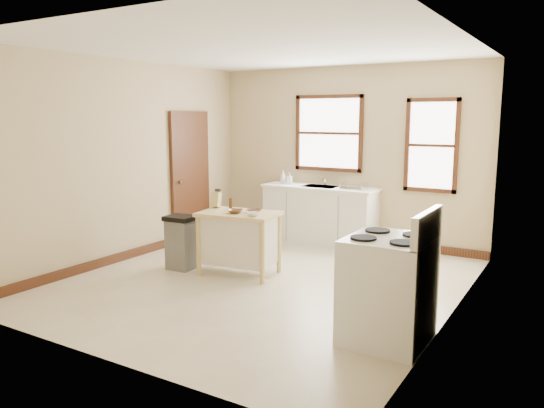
{
  "coord_description": "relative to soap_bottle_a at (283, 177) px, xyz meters",
  "views": [
    {
      "loc": [
        3.35,
        -5.36,
        2.03
      ],
      "look_at": [
        -0.12,
        0.4,
        0.91
      ],
      "focal_mm": 35.0,
      "sensor_mm": 36.0,
      "label": 1
    }
  ],
  "objects": [
    {
      "name": "wall_back",
      "position": [
        0.98,
        0.31,
        0.37
      ],
      "size": [
        4.5,
        0.04,
        2.8
      ],
      "primitive_type": "cube",
      "color": "tan",
      "rests_on": "ground"
    },
    {
      "name": "knife_block",
      "position": [
        0.08,
        -1.94,
        -0.12
      ],
      "size": [
        0.12,
        0.12,
        0.2
      ],
      "primitive_type": null,
      "rotation": [
        0.0,
        0.0,
        0.18
      ],
      "color": "tan",
      "rests_on": "kitchen_island"
    },
    {
      "name": "window_main",
      "position": [
        0.68,
        0.29,
        0.72
      ],
      "size": [
        1.17,
        0.06,
        1.22
      ],
      "primitive_type": null,
      "color": "black",
      "rests_on": "wall_back"
    },
    {
      "name": "baseboard_back",
      "position": [
        0.98,
        0.28,
        -0.97
      ],
      "size": [
        4.5,
        0.04,
        0.12
      ],
      "primitive_type": "cube",
      "color": "black",
      "rests_on": "ground"
    },
    {
      "name": "baseboard_left",
      "position": [
        -1.24,
        -2.19,
        -0.97
      ],
      "size": [
        0.04,
        5.0,
        0.12
      ],
      "primitive_type": "cube",
      "color": "black",
      "rests_on": "ground"
    },
    {
      "name": "bowl_c",
      "position": [
        0.84,
        -2.19,
        -0.19
      ],
      "size": [
        0.19,
        0.19,
        0.05
      ],
      "primitive_type": "imported",
      "rotation": [
        0.0,
        0.0,
        -0.29
      ],
      "color": "white",
      "rests_on": "kitchen_island"
    },
    {
      "name": "window_side",
      "position": [
        2.33,
        0.29,
        0.57
      ],
      "size": [
        0.77,
        0.06,
        1.37
      ],
      "primitive_type": null,
      "color": "black",
      "rests_on": "wall_back"
    },
    {
      "name": "ceiling",
      "position": [
        0.98,
        -2.19,
        1.77
      ],
      "size": [
        5.0,
        5.0,
        0.0
      ],
      "primitive_type": "plane",
      "rotation": [
        3.14,
        0.0,
        0.0
      ],
      "color": "white",
      "rests_on": "ground"
    },
    {
      "name": "wall_right",
      "position": [
        3.23,
        -2.19,
        0.37
      ],
      "size": [
        0.04,
        5.0,
        2.8
      ],
      "primitive_type": "cube",
      "color": "tan",
      "rests_on": "ground"
    },
    {
      "name": "dish_rack",
      "position": [
        1.27,
        -0.04,
        -0.06
      ],
      "size": [
        0.44,
        0.38,
        0.09
      ],
      "primitive_type": null,
      "rotation": [
        0.0,
        0.0,
        0.29
      ],
      "color": "silver",
      "rests_on": "sink_counter"
    },
    {
      "name": "soap_bottle_a",
      "position": [
        0.0,
        0.0,
        0.0
      ],
      "size": [
        0.11,
        0.11,
        0.22
      ],
      "primitive_type": "imported",
      "rotation": [
        0.0,
        0.0,
        0.42
      ],
      "color": "#B2B2B2",
      "rests_on": "sink_counter"
    },
    {
      "name": "kitchen_island",
      "position": [
        0.54,
        -2.07,
        -0.62
      ],
      "size": [
        1.07,
        0.76,
        0.81
      ],
      "primitive_type": null,
      "rotation": [
        0.0,
        0.0,
        0.14
      ],
      "color": "#CFBB79",
      "rests_on": "ground"
    },
    {
      "name": "bowl_a",
      "position": [
        0.54,
        -2.15,
        -0.19
      ],
      "size": [
        0.24,
        0.24,
        0.05
      ],
      "primitive_type": "imported",
      "rotation": [
        0.0,
        0.0,
        0.31
      ],
      "color": "brown",
      "rests_on": "kitchen_island"
    },
    {
      "name": "door_left",
      "position": [
        -1.23,
        -0.89,
        0.02
      ],
      "size": [
        0.06,
        0.9,
        2.1
      ],
      "primitive_type": "cube",
      "color": "black",
      "rests_on": "ground"
    },
    {
      "name": "pepper_grinder",
      "position": [
        0.33,
        -1.96,
        -0.14
      ],
      "size": [
        0.05,
        0.05,
        0.15
      ],
      "primitive_type": "cylinder",
      "rotation": [
        0.0,
        0.0,
        -0.29
      ],
      "color": "#422411",
      "rests_on": "kitchen_island"
    },
    {
      "name": "trash_bin",
      "position": [
        -0.25,
        -2.29,
        -0.67
      ],
      "size": [
        0.39,
        0.33,
        0.72
      ],
      "primitive_type": null,
      "rotation": [
        0.0,
        0.0,
        0.06
      ],
      "color": "#5B5B59",
      "rests_on": "ground"
    },
    {
      "name": "faucet",
      "position": [
        0.68,
        0.19,
        0.0
      ],
      "size": [
        0.03,
        0.03,
        0.22
      ],
      "primitive_type": "cylinder",
      "color": "silver",
      "rests_on": "sink_counter"
    },
    {
      "name": "floor",
      "position": [
        0.98,
        -2.19,
        -1.03
      ],
      "size": [
        5.0,
        5.0,
        0.0
      ],
      "primitive_type": "plane",
      "color": "beige",
      "rests_on": "ground"
    },
    {
      "name": "gas_stove",
      "position": [
        2.87,
        -3.09,
        -0.41
      ],
      "size": [
        0.77,
        0.78,
        1.23
      ],
      "primitive_type": null,
      "color": "white",
      "rests_on": "ground"
    },
    {
      "name": "wall_left",
      "position": [
        -1.27,
        -2.19,
        0.37
      ],
      "size": [
        0.04,
        5.0,
        2.8
      ],
      "primitive_type": "cube",
      "color": "tan",
      "rests_on": "ground"
    },
    {
      "name": "bowl_b",
      "position": [
        0.72,
        -2.0,
        -0.2
      ],
      "size": [
        0.24,
        0.24,
        0.04
      ],
      "primitive_type": "imported",
      "rotation": [
        0.0,
        0.0,
        1.01
      ],
      "color": "brown",
      "rests_on": "kitchen_island"
    },
    {
      "name": "soap_bottle_b",
      "position": [
        0.13,
        -0.01,
        -0.02
      ],
      "size": [
        0.11,
        0.11,
        0.18
      ],
      "primitive_type": "imported",
      "rotation": [
        0.0,
        0.0,
        0.36
      ],
      "color": "#B2B2B2",
      "rests_on": "sink_counter"
    },
    {
      "name": "sink_counter",
      "position": [
        0.68,
        0.01,
        -0.57
      ],
      "size": [
        1.86,
        0.62,
        0.92
      ],
      "primitive_type": null,
      "color": "white",
      "rests_on": "ground"
    }
  ]
}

